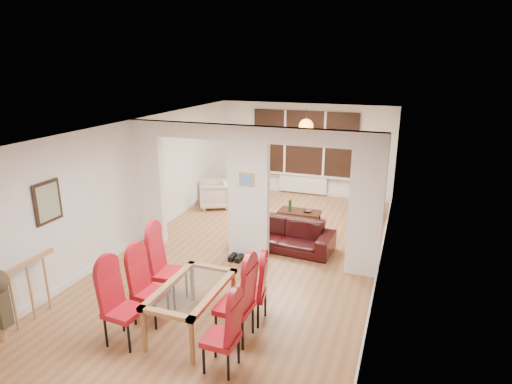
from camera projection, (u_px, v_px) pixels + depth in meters
The scene contains 24 objects.
floor at pixel (249, 255), 8.54m from camera, with size 5.00×9.00×0.01m, color #9A673E.
room_walls at pixel (248, 193), 8.16m from camera, with size 5.00×9.00×2.60m, color silver, non-canonical shape.
divider_wall at pixel (248, 193), 8.16m from camera, with size 5.00×0.18×2.60m, color white.
bay_window_blinds at pixel (304, 143), 12.09m from camera, with size 3.00×0.08×1.80m, color black.
radiator at pixel (303, 184), 12.41m from camera, with size 1.40×0.08×0.50m, color white.
pendant_light at pixel (306, 126), 10.78m from camera, with size 0.36×0.36×0.36m, color orange.
stair_newel at pixel (27, 288), 6.24m from camera, with size 0.40×1.20×1.10m, color #AA7A4E, non-canonical shape.
wall_poster at pixel (48, 202), 6.72m from camera, with size 0.04×0.52×0.67m, color gray.
pillar_photo at pixel (247, 180), 7.98m from camera, with size 0.30×0.03×0.25m, color #4C8CD8.
dining_table at pixel (192, 308), 6.12m from camera, with size 0.81×1.45×0.68m, color #956137, non-canonical shape.
dining_chair_la at pixel (124, 306), 5.77m from camera, with size 0.45×0.45×1.12m, color maroon, non-canonical shape.
dining_chair_lb at pixel (150, 288), 6.26m from camera, with size 0.43×0.43×1.07m, color maroon, non-canonical shape.
dining_chair_lc at pixel (168, 268), 6.75m from camera, with size 0.47×0.47×1.19m, color maroon, non-canonical shape.
dining_chair_ra at pixel (221, 333), 5.27m from camera, with size 0.41×0.41×1.02m, color maroon, non-canonical shape.
dining_chair_rb at pixel (234, 301), 5.83m from camera, with size 0.47×0.47×1.17m, color maroon, non-canonical shape.
dining_chair_rc at pixel (251, 289), 6.28m from camera, with size 0.41×0.41×1.02m, color maroon, non-canonical shape.
sofa at pixel (283, 234), 8.82m from camera, with size 2.07×0.81×0.60m, color black.
armchair at pixel (214, 194), 11.27m from camera, with size 0.78×0.76×0.71m, color beige.
person at pixel (239, 176), 11.34m from camera, with size 0.38×0.58×1.59m, color black.
television at pixel (363, 205), 10.66m from camera, with size 0.13×0.99×0.57m, color black.
coffee_table at pixel (299, 215), 10.42m from camera, with size 1.01×0.50×0.23m, color black, non-canonical shape.
bottle at pixel (290, 205), 10.32m from camera, with size 0.08×0.08×0.31m, color #143F19.
bowl at pixel (308, 211), 10.30m from camera, with size 0.20×0.20×0.05m, color black.
shoes at pixel (236, 258), 8.33m from camera, with size 0.24×0.26×0.10m, color black, non-canonical shape.
Camera 1 is at (2.80, -7.27, 3.73)m, focal length 30.00 mm.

